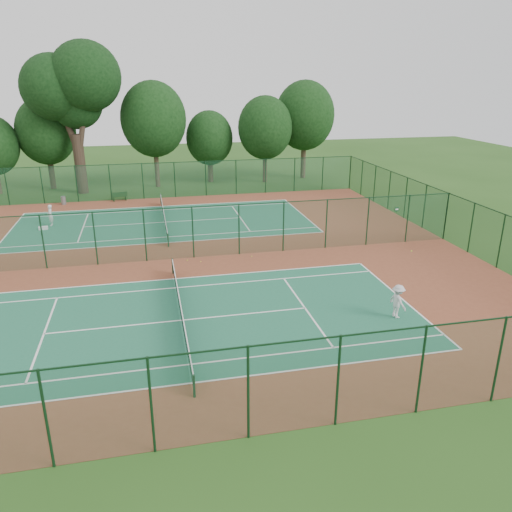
% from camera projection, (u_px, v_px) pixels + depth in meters
% --- Properties ---
extents(ground, '(120.00, 120.00, 0.00)m').
position_uv_depth(ground, '(171.00, 259.00, 32.91)').
color(ground, '#264D18').
rests_on(ground, ground).
extents(red_pad, '(40.00, 36.00, 0.01)m').
position_uv_depth(red_pad, '(171.00, 259.00, 32.91)').
color(red_pad, brown).
rests_on(red_pad, ground).
extents(court_near, '(23.77, 10.97, 0.01)m').
position_uv_depth(court_near, '(181.00, 320.00, 24.64)').
color(court_near, '#1F6446').
rests_on(court_near, red_pad).
extents(court_far, '(23.77, 10.97, 0.01)m').
position_uv_depth(court_far, '(164.00, 222.00, 41.17)').
color(court_far, '#206849').
rests_on(court_far, red_pad).
extents(fence_north, '(40.00, 0.09, 3.50)m').
position_uv_depth(fence_north, '(159.00, 180.00, 48.84)').
color(fence_north, '#1B5137').
rests_on(fence_north, ground).
extents(fence_south, '(40.00, 0.09, 3.50)m').
position_uv_depth(fence_south, '(201.00, 399.00, 15.79)').
color(fence_south, '#174529').
rests_on(fence_south, ground).
extents(fence_east, '(0.09, 36.00, 3.50)m').
position_uv_depth(fence_east, '(446.00, 216.00, 36.37)').
color(fence_east, '#164426').
rests_on(fence_east, ground).
extents(fence_divider, '(40.00, 0.09, 3.50)m').
position_uv_depth(fence_divider, '(169.00, 234.00, 32.31)').
color(fence_divider, '#18492C').
rests_on(fence_divider, ground).
extents(tennis_net_near, '(0.10, 12.90, 0.97)m').
position_uv_depth(tennis_net_near, '(181.00, 311.00, 24.46)').
color(tennis_net_near, '#143720').
rests_on(tennis_net_near, ground).
extents(tennis_net_far, '(0.10, 12.90, 0.97)m').
position_uv_depth(tennis_net_far, '(164.00, 216.00, 40.99)').
color(tennis_net_far, '#153A21').
rests_on(tennis_net_far, ground).
extents(player_near, '(0.86, 1.22, 1.73)m').
position_uv_depth(player_near, '(398.00, 301.00, 24.68)').
color(player_near, silver).
rests_on(player_near, court_near).
extents(player_far, '(0.41, 0.62, 1.70)m').
position_uv_depth(player_far, '(50.00, 215.00, 39.99)').
color(player_far, silver).
rests_on(player_far, court_far).
extents(trash_bin, '(0.44, 0.44, 0.77)m').
position_uv_depth(trash_bin, '(64.00, 200.00, 46.76)').
color(trash_bin, gray).
rests_on(trash_bin, red_pad).
extents(bench, '(1.49, 0.72, 0.88)m').
position_uv_depth(bench, '(120.00, 196.00, 48.07)').
color(bench, '#123517').
rests_on(bench, red_pad).
extents(kit_bag, '(0.73, 0.37, 0.26)m').
position_uv_depth(kit_bag, '(43.00, 228.00, 39.15)').
color(kit_bag, white).
rests_on(kit_bag, red_pad).
extents(stray_ball_a, '(0.07, 0.07, 0.07)m').
position_uv_depth(stray_ball_a, '(201.00, 262.00, 32.37)').
color(stray_ball_a, yellow).
rests_on(stray_ball_a, red_pad).
extents(stray_ball_b, '(0.07, 0.07, 0.07)m').
position_uv_depth(stray_ball_b, '(252.00, 256.00, 33.32)').
color(stray_ball_b, '#D0DA32').
rests_on(stray_ball_b, red_pad).
extents(stray_ball_c, '(0.07, 0.07, 0.07)m').
position_uv_depth(stray_ball_c, '(187.00, 260.00, 32.61)').
color(stray_ball_c, '#DCF037').
rests_on(stray_ball_c, red_pad).
extents(big_tree, '(9.59, 7.02, 14.73)m').
position_uv_depth(big_tree, '(72.00, 87.00, 48.25)').
color(big_tree, '#32241B').
rests_on(big_tree, ground).
extents(evergreen_row, '(39.00, 5.00, 12.00)m').
position_uv_depth(evergreen_row, '(162.00, 185.00, 55.28)').
color(evergreen_row, black).
rests_on(evergreen_row, ground).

